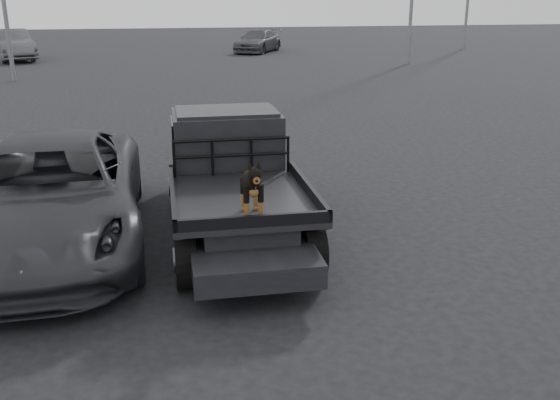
{
  "coord_description": "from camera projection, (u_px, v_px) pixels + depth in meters",
  "views": [
    {
      "loc": [
        -1.55,
        -7.69,
        3.62
      ],
      "look_at": [
        -0.23,
        -0.66,
        1.22
      ],
      "focal_mm": 40.0,
      "sensor_mm": 36.0,
      "label": 1
    }
  ],
  "objects": [
    {
      "name": "headache_rack",
      "position": [
        232.0,
        157.0,
        9.59
      ],
      "size": [
        1.8,
        0.08,
        0.55
      ],
      "primitive_type": null,
      "color": "black",
      "rests_on": "flatbed_ute"
    },
    {
      "name": "distant_car_a",
      "position": [
        12.0,
        45.0,
        34.16
      ],
      "size": [
        3.46,
        5.3,
        1.65
      ],
      "primitive_type": "imported",
      "rotation": [
        0.0,
        0.0,
        0.37
      ],
      "color": "#4A4A4E",
      "rests_on": "ground"
    },
    {
      "name": "ute_cab",
      "position": [
        227.0,
        136.0,
        10.23
      ],
      "size": [
        1.72,
        1.3,
        0.88
      ],
      "primitive_type": null,
      "color": "black",
      "rests_on": "flatbed_ute"
    },
    {
      "name": "dog",
      "position": [
        251.0,
        187.0,
        7.81
      ],
      "size": [
        0.32,
        0.6,
        0.74
      ],
      "primitive_type": null,
      "color": "black",
      "rests_on": "flatbed_ute"
    },
    {
      "name": "ground",
      "position": [
        287.0,
        268.0,
        8.59
      ],
      "size": [
        120.0,
        120.0,
        0.0
      ],
      "primitive_type": "plane",
      "color": "black",
      "rests_on": "ground"
    },
    {
      "name": "flatbed_ute",
      "position": [
        235.0,
        206.0,
        9.63
      ],
      "size": [
        2.0,
        5.4,
        0.92
      ],
      "primitive_type": null,
      "color": "black",
      "rests_on": "ground"
    },
    {
      "name": "distant_car_b",
      "position": [
        258.0,
        41.0,
        38.79
      ],
      "size": [
        3.91,
        4.97,
        1.35
      ],
      "primitive_type": "imported",
      "rotation": [
        0.0,
        0.0,
        -0.51
      ],
      "color": "#444448",
      "rests_on": "ground"
    },
    {
      "name": "parked_suv",
      "position": [
        50.0,
        195.0,
        9.13
      ],
      "size": [
        2.82,
        5.75,
        1.57
      ],
      "primitive_type": "imported",
      "rotation": [
        0.0,
        0.0,
        0.04
      ],
      "color": "#2E2F33",
      "rests_on": "ground"
    }
  ]
}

